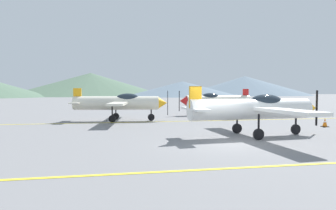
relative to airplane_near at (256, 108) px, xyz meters
The scene contains 11 objects.
ground_plane 2.94m from the airplane_near, 152.31° to the right, with size 400.00×400.00×0.00m, color slate.
apron_line_near 6.07m from the airplane_near, 112.65° to the right, with size 80.00×0.16×0.01m, color yellow.
apron_line_far 7.99m from the airplane_near, 106.80° to the left, with size 80.00×0.16×0.01m, color yellow.
airplane_near is the anchor object (origin of this frame).
airplane_mid 11.04m from the airplane_near, 127.92° to the left, with size 7.42×8.51×2.54m.
airplane_far 12.92m from the airplane_near, 79.18° to the left, with size 7.39×8.50×2.54m.
car_sedan 25.66m from the airplane_near, 79.52° to the left, with size 4.53×2.55×1.62m.
traffic_cone_front 6.86m from the airplane_near, 23.02° to the left, with size 0.36×0.36×0.59m.
hill_centerleft 143.43m from the airplane_near, 98.71° to the left, with size 82.13×82.13×12.30m, color #4C6651.
hill_centerright 115.35m from the airplane_near, 78.85° to the left, with size 53.84×53.84×7.01m, color slate.
hill_right 160.67m from the airplane_near, 64.65° to the left, with size 76.53×76.53×11.61m, color slate.
Camera 1 is at (-4.61, -11.92, 2.29)m, focal length 29.63 mm.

